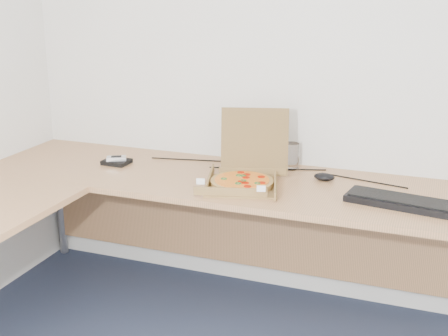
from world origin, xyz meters
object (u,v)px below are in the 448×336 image
at_px(pizza_box, 243,177).
at_px(wallet, 117,162).
at_px(desk, 123,203).
at_px(keyboard, 401,202).
at_px(drinking_glass, 292,156).

distance_m(pizza_box, wallet, 0.75).
height_order(desk, wallet, wallet).
distance_m(keyboard, wallet, 1.48).
distance_m(desk, pizza_box, 0.58).
bearing_deg(keyboard, wallet, -175.37).
bearing_deg(drinking_glass, pizza_box, -112.62).
relative_size(keyboard, wallet, 3.49).
height_order(desk, pizza_box, pizza_box).
xyz_separation_m(keyboard, wallet, (-1.47, 0.11, -0.00)).
bearing_deg(wallet, desk, -54.14).
bearing_deg(drinking_glass, keyboard, -31.60).
bearing_deg(desk, wallet, 122.83).
distance_m(drinking_glass, wallet, 0.93).
distance_m(desk, wallet, 0.54).
relative_size(drinking_glass, keyboard, 0.29).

